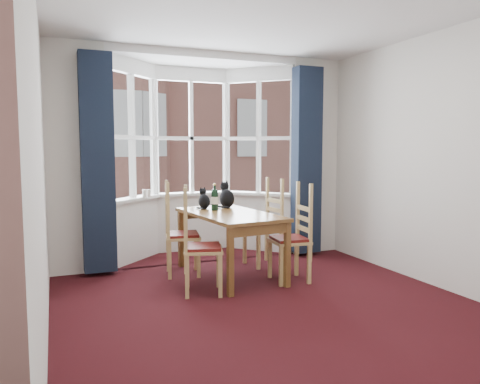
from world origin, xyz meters
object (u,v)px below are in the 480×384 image
cat_left (204,200)px  candle_tall (145,193)px  chair_left_near (194,249)px  wine_bottle (215,199)px  chair_right_far (269,229)px  candle_short (149,193)px  chair_left_far (175,236)px  cat_right (227,197)px  dining_table (230,220)px  chair_right_near (297,240)px

cat_left → candle_tall: bearing=132.5°
chair_left_near → wine_bottle: 1.00m
chair_right_far → wine_bottle: 0.89m
cat_left → wine_bottle: bearing=-71.0°
candle_tall → candle_short: size_ratio=1.07×
chair_left_far → wine_bottle: size_ratio=2.80×
cat_right → chair_left_near: bearing=-126.6°
wine_bottle → dining_table: bearing=-70.9°
dining_table → wine_bottle: 0.37m
chair_right_near → candle_short: size_ratio=9.46×
cat_right → candle_short: (-0.87, 0.71, 0.02)m
wine_bottle → chair_left_near: bearing=-122.6°
chair_right_near → chair_right_far: same height
cat_right → chair_left_far: bearing=-165.1°
chair_left_near → wine_bottle: wine_bottle is taller
dining_table → candle_tall: size_ratio=15.27×
dining_table → chair_right_near: size_ratio=1.72×
chair_left_near → chair_left_far: 0.77m
chair_right_far → wine_bottle: (-0.78, -0.08, 0.44)m
dining_table → chair_left_far: chair_left_far is taller
chair_left_near → candle_short: bearing=95.2°
chair_left_near → candle_tall: (-0.21, 1.65, 0.45)m
chair_right_near → candle_tall: 2.22m
chair_right_far → candle_short: candle_short is taller
cat_right → candle_tall: 1.15m
dining_table → cat_left: bearing=109.1°
chair_left_far → wine_bottle: (0.50, -0.02, 0.44)m
chair_right_far → cat_right: bearing=166.1°
chair_left_near → wine_bottle: (0.48, 0.76, 0.44)m
wine_bottle → candle_short: bearing=124.6°
cat_left → candle_short: 0.91m
cat_right → chair_right_near: bearing=-61.4°
cat_left → candle_short: (-0.56, 0.71, 0.05)m
chair_left_near → cat_right: (0.72, 0.97, 0.43)m
chair_left_far → cat_left: (0.43, 0.19, 0.40)m
cat_right → wine_bottle: 0.32m
candle_short → wine_bottle: bearing=-55.4°
wine_bottle → chair_right_far: bearing=5.7°
chair_right_far → chair_right_near: bearing=-91.8°
dining_table → cat_left: (-0.17, 0.48, 0.19)m
dining_table → cat_left: size_ratio=5.71×
cat_right → wine_bottle: bearing=-138.0°
candle_short → dining_table: bearing=-58.6°
dining_table → chair_left_near: chair_left_near is taller
cat_left → wine_bottle: 0.22m
dining_table → cat_right: cat_right is taller
cat_left → candle_tall: 0.93m
chair_left_near → candle_short: size_ratio=9.46×
cat_left → cat_right: size_ratio=0.78×
chair_left_near → cat_right: bearing=53.4°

